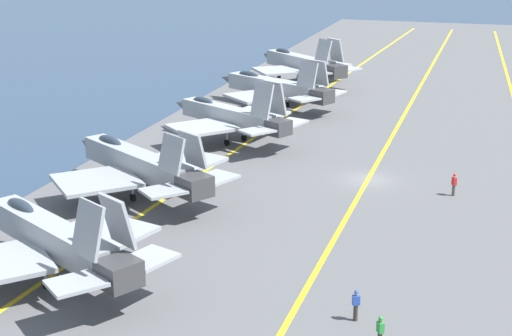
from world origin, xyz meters
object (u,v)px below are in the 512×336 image
at_px(parked_jet_fifth, 274,87).
at_px(crew_red_vest, 454,184).
at_px(parked_jet_third, 139,164).
at_px(crew_green_vest, 380,331).
at_px(parked_jet_second, 54,238).
at_px(crew_blue_vest, 356,304).
at_px(parked_jet_sixth, 301,63).
at_px(parked_jet_fourth, 230,116).

xyz_separation_m(parked_jet_fifth, crew_red_vest, (-25.06, -21.57, -1.37)).
height_order(parked_jet_third, crew_red_vest, parked_jet_third).
distance_m(parked_jet_fifth, crew_green_vest, 53.28).
height_order(parked_jet_second, crew_blue_vest, parked_jet_second).
height_order(parked_jet_sixth, crew_green_vest, parked_jet_sixth).
height_order(parked_jet_third, crew_blue_vest, parked_jet_third).
height_order(parked_jet_fifth, parked_jet_sixth, parked_jet_sixth).
xyz_separation_m(parked_jet_fourth, parked_jet_fifth, (15.48, 0.09, -0.24)).
distance_m(crew_red_vest, crew_green_vest, 24.52).
relative_size(parked_jet_second, crew_red_vest, 8.96).
distance_m(crew_red_vest, crew_blue_vest, 22.25).
bearing_deg(parked_jet_sixth, crew_red_vest, -150.66).
distance_m(parked_jet_second, crew_green_vest, 19.65).
xyz_separation_m(parked_jet_third, crew_blue_vest, (-14.95, -19.53, -1.54)).
bearing_deg(parked_jet_sixth, parked_jet_fifth, -178.26).
distance_m(parked_jet_sixth, crew_green_vest, 66.69).
relative_size(parked_jet_fourth, crew_red_vest, 8.63).
distance_m(parked_jet_fourth, crew_red_vest, 23.57).
bearing_deg(parked_jet_third, crew_blue_vest, -127.44).
bearing_deg(crew_red_vest, parked_jet_fifth, 40.71).
bearing_deg(parked_jet_fifth, parked_jet_fourth, -179.67).
bearing_deg(crew_green_vest, parked_jet_fourth, 29.89).
distance_m(parked_jet_second, crew_red_vest, 30.71).
height_order(parked_jet_fourth, parked_jet_sixth, parked_jet_sixth).
bearing_deg(crew_blue_vest, crew_green_vest, -146.33).
xyz_separation_m(parked_jet_third, parked_jet_fourth, (16.59, -1.62, 0.08)).
distance_m(parked_jet_third, crew_blue_vest, 24.64).
relative_size(parked_jet_fourth, parked_jet_fifth, 0.92).
xyz_separation_m(parked_jet_fifth, crew_blue_vest, (-47.02, -17.99, -1.37)).
bearing_deg(crew_green_vest, parked_jet_sixth, 17.52).
bearing_deg(crew_blue_vest, parked_jet_fourth, 29.58).
height_order(parked_jet_third, parked_jet_fourth, parked_jet_fourth).
relative_size(parked_jet_fifth, parked_jet_sixth, 1.05).
distance_m(parked_jet_third, crew_green_vest, 27.48).
relative_size(parked_jet_fifth, crew_green_vest, 9.38).
xyz_separation_m(parked_jet_third, crew_green_vest, (-17.43, -21.18, -1.54)).
bearing_deg(parked_jet_second, crew_green_vest, -97.12).
height_order(parked_jet_fourth, crew_red_vest, parked_jet_fourth).
bearing_deg(parked_jet_sixth, parked_jet_second, -179.40).
relative_size(parked_jet_third, crew_blue_vest, 9.35).
height_order(parked_jet_fourth, parked_jet_fifth, parked_jet_fourth).
relative_size(parked_jet_sixth, crew_red_vest, 8.91).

